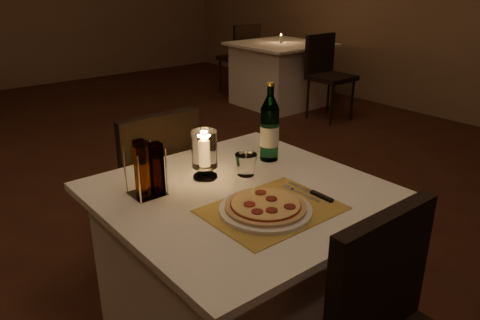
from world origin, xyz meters
TOP-DOWN VIEW (x-y plane):
  - floor at (0.00, 0.00)m, footprint 8.00×10.00m
  - main_table at (0.10, -0.79)m, footprint 1.00×1.00m
  - chair_far at (0.10, -0.08)m, footprint 0.42×0.42m
  - placemat at (0.08, -0.97)m, footprint 0.45×0.34m
  - plate at (0.05, -0.97)m, footprint 0.32×0.32m
  - pizza at (0.05, -0.97)m, footprint 0.28×0.28m
  - fork at (0.24, -0.94)m, footprint 0.02×0.18m
  - knife at (0.28, -1.00)m, footprint 0.02×0.22m
  - tumbler at (0.20, -0.68)m, footprint 0.09×0.09m
  - water_bottle at (0.39, -0.61)m, footprint 0.08×0.08m
  - hurricane_candle at (0.06, -0.60)m, footprint 0.10×0.10m
  - cruet_caddy at (-0.20, -0.60)m, footprint 0.12×0.12m
  - neighbor_table_right at (3.00, 2.03)m, footprint 1.00×1.00m
  - neighbor_chair_ra at (3.00, 1.32)m, footprint 0.42×0.42m
  - neighbor_chair_rb at (3.00, 2.74)m, footprint 0.42×0.42m
  - neighbor_candle_right at (3.00, 2.03)m, footprint 0.03×0.03m

SIDE VIEW (x-z plane):
  - floor at x=0.00m, z-range -0.02..0.00m
  - main_table at x=0.10m, z-range 0.00..0.74m
  - neighbor_table_right at x=3.00m, z-range 0.00..0.74m
  - chair_far at x=0.10m, z-range 0.10..1.00m
  - neighbor_chair_ra at x=3.00m, z-range 0.10..1.00m
  - neighbor_chair_rb at x=3.00m, z-range 0.10..1.00m
  - placemat at x=0.08m, z-range 0.74..0.74m
  - fork at x=0.24m, z-range 0.74..0.75m
  - knife at x=0.28m, z-range 0.74..0.76m
  - plate at x=0.05m, z-range 0.74..0.76m
  - pizza at x=0.05m, z-range 0.76..0.78m
  - tumbler at x=0.20m, z-range 0.74..0.83m
  - neighbor_candle_right at x=3.00m, z-range 0.73..0.84m
  - cruet_caddy at x=-0.20m, z-range 0.73..0.94m
  - hurricane_candle at x=0.06m, z-range 0.76..0.95m
  - water_bottle at x=0.39m, z-range 0.71..1.05m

